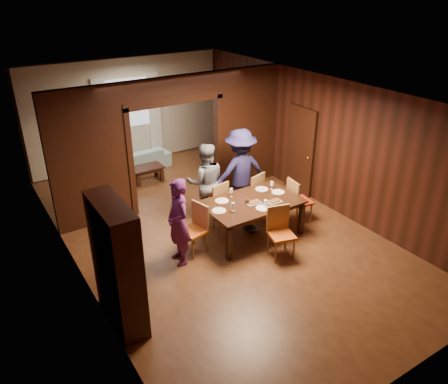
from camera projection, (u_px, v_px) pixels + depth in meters
floor at (214, 230)px, 9.08m from camera, size 9.00×9.00×0.00m
ceiling at (212, 91)px, 7.80m from camera, size 5.50×9.00×0.02m
room_walls at (170, 136)px, 9.85m from camera, size 5.52×9.01×2.90m
person_purple at (178, 222)px, 7.73m from camera, size 0.42×0.62×1.64m
person_grey at (205, 182)px, 9.18m from camera, size 1.02×0.92×1.71m
person_navy at (240, 171)px, 9.46m from camera, size 1.29×0.83×1.90m
sofa at (133, 161)px, 11.76m from camera, size 2.06×0.96×0.58m
serving_bowl at (252, 197)px, 8.68m from camera, size 0.30×0.30×0.07m
dining_table at (251, 218)px, 8.77m from camera, size 1.91×1.19×0.76m
coffee_table at (147, 174)px, 11.19m from camera, size 0.80×0.50×0.40m
chair_left at (193, 230)px, 8.16m from camera, size 0.53×0.53×0.97m
chair_right at (300, 200)px, 9.25m from camera, size 0.49×0.49×0.97m
chair_far_l at (214, 202)px, 9.16m from camera, size 0.52×0.52×0.97m
chair_far_r at (250, 193)px, 9.57m from camera, size 0.54×0.54×0.97m
chair_near at (282, 234)px, 8.03m from camera, size 0.54×0.54×0.97m
hutch at (117, 265)px, 6.29m from camera, size 0.40×1.20×2.00m
door_right at (300, 151)px, 10.30m from camera, size 0.06×0.90×2.10m
window_far at (127, 103)px, 11.70m from camera, size 1.20×0.03×1.30m
curtain_left at (103, 124)px, 11.50m from camera, size 0.35×0.06×2.40m
curtain_right at (155, 116)px, 12.23m from camera, size 0.35×0.06×2.40m
plate_left at (219, 211)px, 8.24m from camera, size 0.27×0.27×0.01m
plate_far_l at (222, 201)px, 8.60m from camera, size 0.27×0.27×0.01m
plate_far_r at (262, 189)px, 9.08m from camera, size 0.27×0.27×0.01m
plate_right at (278, 192)px, 8.96m from camera, size 0.27×0.27×0.01m
plate_near at (263, 208)px, 8.33m from camera, size 0.27×0.27×0.01m
platter_a at (254, 203)px, 8.51m from camera, size 0.30×0.20×0.04m
platter_b at (274, 201)px, 8.56m from camera, size 0.30×0.20×0.04m
wineglass_left at (233, 207)px, 8.19m from camera, size 0.08×0.08×0.18m
wineglass_far at (231, 193)px, 8.74m from camera, size 0.08×0.08×0.18m
wineglass_right at (272, 185)px, 9.05m from camera, size 0.08×0.08×0.18m
tumbler at (266, 203)px, 8.37m from camera, size 0.07×0.07×0.14m
condiment_jar at (247, 201)px, 8.49m from camera, size 0.08×0.08×0.11m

